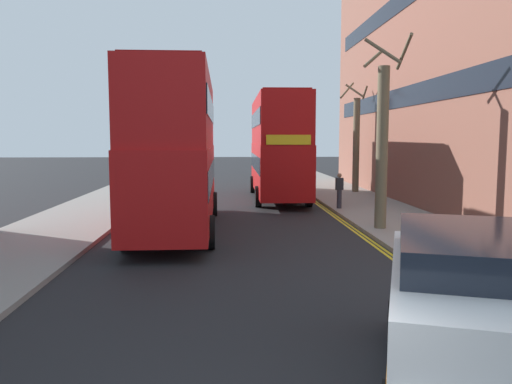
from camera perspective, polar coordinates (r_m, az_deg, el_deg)
The scene contains 11 objects.
sidewalk_right at distance 20.98m, azimuth 15.80°, elevation -3.18°, with size 4.00×80.00×0.14m, color gray.
sidewalk_left at distance 20.77m, azimuth -20.54°, elevation -3.42°, with size 4.00×80.00×0.14m, color gray.
kerb_line_outer at distance 18.49m, azimuth 11.65°, elevation -4.50°, with size 0.10×56.00×0.01m, color yellow.
kerb_line_inner at distance 18.45m, azimuth 11.17°, elevation -4.51°, with size 0.10×56.00×0.01m, color yellow.
double_decker_bus_away at distance 18.61m, azimuth -8.90°, elevation 4.99°, with size 2.87×10.83×5.64m.
double_decker_bus_oncoming at distance 28.08m, azimuth 2.47°, elevation 5.38°, with size 2.89×10.83×5.64m.
taxi_minivan at distance 7.26m, azimuth 22.66°, elevation -12.65°, with size 3.34×5.16×2.12m.
pedestrian_far at distance 23.63m, azimuth 9.35°, elevation 0.22°, with size 0.34×0.22×1.62m.
street_tree_near at distance 31.33m, azimuth 11.18°, elevation 5.56°, with size 1.59×1.87×6.66m.
street_tree_mid at distance 18.58m, azimuth 14.02°, elevation 5.39°, with size 1.60×1.57×6.74m.
townhouse_terrace_right at distance 29.38m, azimuth 25.52°, elevation 12.83°, with size 10.08×28.00×14.23m.
Camera 1 is at (-0.33, -3.56, 3.33)m, focal length 35.58 mm.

